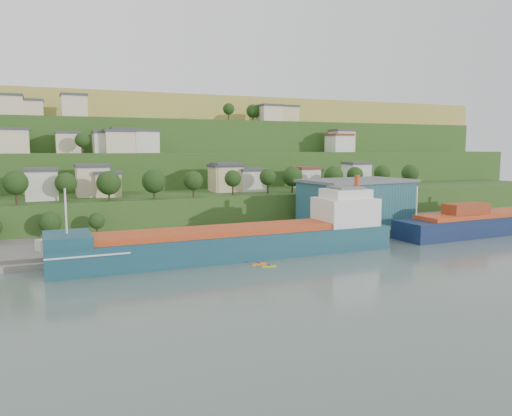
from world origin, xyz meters
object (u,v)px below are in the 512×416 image
cargo_ship_near (242,242)px  cargo_ship_far (500,222)px  caravan (53,245)px  warehouse (356,201)px  kayak_orange (259,263)px

cargo_ship_near → cargo_ship_far: (79.16, 0.26, -0.34)m
caravan → cargo_ship_near: bearing=-45.3°
warehouse → cargo_ship_far: bearing=-33.8°
caravan → kayak_orange: bearing=-55.3°
caravan → warehouse: bearing=-20.9°
cargo_ship_near → kayak_orange: (0.24, -8.48, -2.86)m
cargo_ship_near → warehouse: 47.98m
warehouse → caravan: (-81.74, -4.87, -5.63)m
cargo_ship_far → caravan: (-117.40, 14.40, 0.03)m
caravan → kayak_orange: size_ratio=2.02×
warehouse → kayak_orange: bearing=-152.5°
cargo_ship_near → cargo_ship_far: cargo_ship_near is taller
kayak_orange → warehouse: bearing=26.4°
cargo_ship_near → kayak_orange: size_ratio=22.19×
cargo_ship_far → caravan: bearing=171.1°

